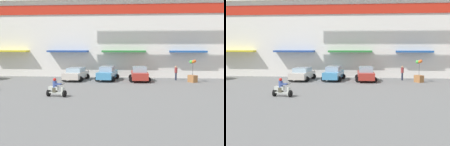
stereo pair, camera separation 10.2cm
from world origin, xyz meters
The scene contains 8 objects.
ground_plane centered at (0.00, 13.00, 0.00)m, with size 128.00×128.00×0.00m, color slate.
colonial_building centered at (0.00, 36.11, 8.42)m, with size 35.59×16.73×19.45m.
parked_car_0 centered at (-5.24, 26.55, 0.72)m, with size 2.61×4.59×1.41m.
parked_car_1 centered at (-1.78, 26.89, 0.78)m, with size 2.43×4.50×1.56m.
parked_car_2 centered at (1.76, 26.54, 0.79)m, with size 2.47×4.27×1.58m.
scooter_rider_5 centered at (-4.39, 16.15, 0.58)m, with size 1.54×0.77×1.43m.
pedestrian_1 centered at (5.77, 27.73, 0.93)m, with size 0.44×0.44×1.61m.
balloon_vendor_cart centered at (7.32, 26.16, 0.94)m, with size 0.99×1.08×2.39m.
Camera 2 is at (2.33, -5.69, 3.97)m, focal length 47.87 mm.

